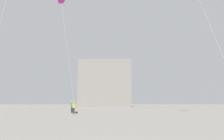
% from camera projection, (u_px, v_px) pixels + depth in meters
% --- Properties ---
extents(person_in_yellow, '(0.35, 0.35, 1.60)m').
position_uv_depth(person_in_yellow, '(74.00, 107.00, 32.05)').
color(person_in_yellow, '#2D2D33').
rests_on(person_in_yellow, ground_plane).
extents(person_in_teal, '(0.37, 0.37, 1.69)m').
position_uv_depth(person_in_teal, '(72.00, 106.00, 34.18)').
color(person_in_teal, '#2D2D33').
rests_on(person_in_teal, ground_plane).
extents(kite_magenta_diamond, '(2.46, 2.45, 14.47)m').
position_uv_depth(kite_magenta_diamond, '(61.00, 1.00, 32.24)').
color(kite_magenta_diamond, '#D12899').
extents(building_left_hall, '(16.37, 16.38, 14.27)m').
position_uv_depth(building_left_hall, '(106.00, 85.00, 77.26)').
color(building_left_hall, gray).
rests_on(building_left_hall, ground_plane).
extents(handbag_beside_flyer, '(0.32, 0.15, 0.24)m').
position_uv_depth(handbag_beside_flyer, '(76.00, 113.00, 32.05)').
color(handbag_beside_flyer, black).
rests_on(handbag_beside_flyer, ground_plane).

